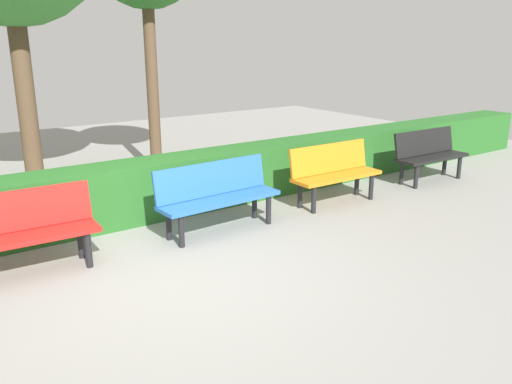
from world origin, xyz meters
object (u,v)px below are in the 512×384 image
bench_orange (334,171)px  bench_red (16,230)px  bench_black (429,153)px  bench_blue (217,193)px

bench_orange → bench_red: 4.35m
bench_black → bench_blue: size_ratio=0.88×
bench_red → bench_black: bearing=-178.5°
bench_black → bench_orange: size_ratio=0.99×
bench_orange → bench_red: size_ratio=0.90×
bench_black → bench_red: size_ratio=0.89×
bench_black → bench_orange: bearing=0.7°
bench_orange → bench_blue: size_ratio=0.89×
bench_blue → bench_red: bearing=-4.3°
bench_red → bench_blue: bearing=-179.4°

